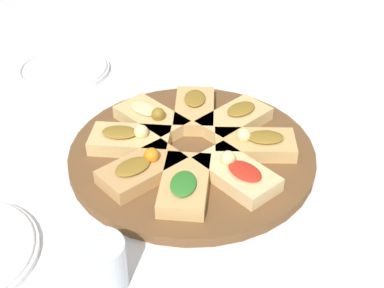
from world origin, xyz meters
The scene contains 12 objects.
ground_plane centered at (0.00, 0.00, 0.00)m, with size 3.00×3.00×0.00m, color white.
serving_board centered at (0.00, 0.00, 0.01)m, with size 0.44×0.44×0.02m, color brown.
focaccia_slice_0 centered at (-0.06, 0.10, 0.03)m, with size 0.14×0.16×0.05m.
focaccia_slice_1 centered at (-0.11, 0.02, 0.03)m, with size 0.15×0.10×0.05m.
focaccia_slice_2 centered at (-0.10, -0.06, 0.03)m, with size 0.16×0.14×0.03m.
focaccia_slice_3 centered at (-0.02, -0.11, 0.03)m, with size 0.10×0.15×0.05m.
focaccia_slice_4 centered at (0.06, -0.09, 0.03)m, with size 0.14×0.16×0.05m.
focaccia_slice_5 centered at (0.11, -0.02, 0.03)m, with size 0.15×0.10×0.03m.
focaccia_slice_6 centered at (0.09, 0.06, 0.03)m, with size 0.16×0.14×0.03m.
focaccia_slice_7 centered at (0.02, 0.11, 0.03)m, with size 0.10×0.15×0.05m.
plate_right centered at (0.08, 0.43, 0.01)m, with size 0.21×0.21×0.02m.
water_glass centered at (-0.30, -0.07, 0.04)m, with size 0.07×0.07×0.08m, color silver.
Camera 1 is at (-0.62, -0.46, 0.59)m, focal length 50.00 mm.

